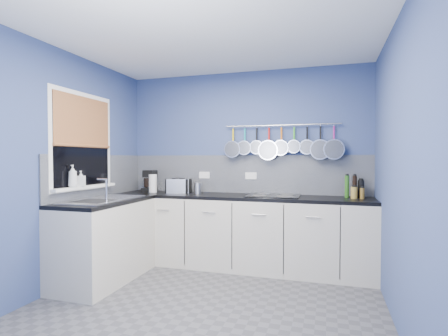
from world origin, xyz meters
The scene contains 42 objects.
floor centered at (0.00, 0.00, -0.01)m, with size 3.20×3.00×0.02m, color #47474C.
ceiling centered at (0.00, 0.00, 2.51)m, with size 3.20×3.00×0.02m, color white.
wall_back centered at (0.00, 1.51, 1.25)m, with size 3.20×0.02×2.50m, color navy.
wall_front centered at (0.00, -1.51, 1.25)m, with size 3.20×0.02×2.50m, color navy.
wall_left centered at (-1.61, 0.00, 1.25)m, with size 0.02×3.00×2.50m, color navy.
wall_right centered at (1.61, 0.00, 1.25)m, with size 0.02×3.00×2.50m, color navy.
backsplash_back centered at (0.00, 1.49, 1.15)m, with size 3.20×0.02×0.50m, color gray.
backsplash_left centered at (-1.59, 0.60, 1.15)m, with size 0.02×1.80×0.50m, color gray.
cabinet_run_back centered at (0.00, 1.20, 0.43)m, with size 3.20×0.60×0.86m, color beige.
worktop_back centered at (0.00, 1.20, 0.88)m, with size 3.20×0.60×0.04m, color black.
cabinet_run_left centered at (-1.30, 0.30, 0.43)m, with size 0.60×1.20×0.86m, color beige.
worktop_left centered at (-1.30, 0.30, 0.88)m, with size 0.60×1.20×0.04m, color black.
window_frame centered at (-1.58, 0.30, 1.55)m, with size 0.01×1.00×1.10m, color white.
window_glass centered at (-1.57, 0.30, 1.55)m, with size 0.01×0.90×1.00m, color black.
bamboo_blind centered at (-1.56, 0.30, 1.77)m, with size 0.01×0.90×0.55m, color #9E6639.
window_sill centered at (-1.55, 0.30, 1.04)m, with size 0.10×0.98×0.03m, color white.
sink_unit centered at (-1.30, 0.30, 0.90)m, with size 0.50×0.95×0.01m, color silver.
mixer_tap centered at (-1.14, 0.12, 1.03)m, with size 0.12×0.08×0.26m, color silver, non-canonical shape.
socket_left centered at (-0.55, 1.48, 1.13)m, with size 0.15×0.01×0.09m, color white.
socket_right centered at (0.10, 1.48, 1.13)m, with size 0.15×0.01×0.09m, color white.
pot_rail centered at (0.50, 1.45, 1.78)m, with size 0.02×0.02×1.45m, color silver.
soap_bottle_a centered at (-1.53, 0.08, 1.17)m, with size 0.09×0.09×0.24m, color white.
soap_bottle_b centered at (-1.53, 0.21, 1.14)m, with size 0.08×0.08×0.17m, color white.
paper_towel centered at (-1.19, 1.21, 1.02)m, with size 0.11×0.11×0.24m, color white.
coffee_maker centered at (-1.28, 1.28, 1.05)m, with size 0.17×0.19×0.30m, color black, non-canonical shape.
toaster centered at (-0.83, 1.24, 0.99)m, with size 0.29×0.17×0.19m, color silver.
canister centered at (-0.56, 1.25, 0.97)m, with size 0.10×0.10×0.14m, color silver.
hob centered at (0.44, 1.24, 0.91)m, with size 0.63×0.55×0.01m, color black.
pan_0 centered at (-0.13, 1.44, 1.57)m, with size 0.22×0.08×0.41m, color silver, non-canonical shape.
pan_1 centered at (0.02, 1.44, 1.59)m, with size 0.19×0.08×0.38m, color silver, non-canonical shape.
pan_2 centered at (0.18, 1.44, 1.60)m, with size 0.18×0.07×0.37m, color silver, non-canonical shape.
pan_3 centered at (0.34, 1.44, 1.56)m, with size 0.26×0.11×0.45m, color silver, non-canonical shape.
pan_4 centered at (0.50, 1.44, 1.59)m, with size 0.20×0.10×0.39m, color silver, non-canonical shape.
pan_5 centered at (0.66, 1.44, 1.60)m, with size 0.17×0.08×0.36m, color silver, non-canonical shape.
pan_6 centered at (0.82, 1.44, 1.59)m, with size 0.18×0.06×0.37m, color silver, non-canonical shape.
pan_7 centered at (0.98, 1.44, 1.56)m, with size 0.25×0.10×0.44m, color silver, non-canonical shape.
pan_8 centered at (1.14, 1.44, 1.56)m, with size 0.25×0.12×0.44m, color silver, non-canonical shape.
condiment_0 centered at (1.44, 1.33, 1.00)m, with size 0.07×0.07×0.21m, color black.
condiment_1 centered at (1.37, 1.31, 1.03)m, with size 0.05×0.05×0.26m, color black.
condiment_2 centered at (1.28, 1.31, 1.03)m, with size 0.05×0.05×0.26m, color #265919.
condiment_3 centered at (1.44, 1.22, 0.96)m, with size 0.05×0.05×0.12m, color brown.
condiment_4 centered at (1.36, 1.23, 0.97)m, with size 0.07×0.07×0.13m, color olive.
Camera 1 is at (1.08, -2.96, 1.36)m, focal length 27.69 mm.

